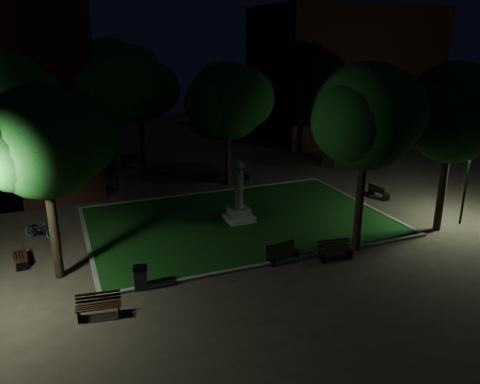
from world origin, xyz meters
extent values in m
plane|color=#47362B|center=(0.00, 0.00, 0.00)|extent=(80.00, 80.00, 0.00)
cube|color=#153F12|center=(0.00, 2.00, 0.04)|extent=(15.00, 10.00, 0.08)
cube|color=slate|center=(0.00, -3.10, 0.06)|extent=(15.40, 0.20, 0.12)
cube|color=slate|center=(0.00, 7.10, 0.06)|extent=(15.40, 0.20, 0.12)
cube|color=slate|center=(-7.60, 2.00, 0.06)|extent=(0.20, 10.00, 0.12)
cube|color=slate|center=(7.60, 2.00, 0.06)|extent=(0.20, 10.00, 0.12)
cube|color=gray|center=(0.00, 2.00, 0.23)|extent=(1.40, 1.40, 0.30)
cube|color=gray|center=(0.00, 2.00, 0.58)|extent=(1.00, 1.00, 0.40)
cylinder|color=gray|center=(0.00, 2.00, 1.78)|extent=(0.44, 0.44, 2.00)
sphere|color=gray|center=(0.00, 2.00, 3.03)|extent=(0.50, 0.50, 0.50)
cube|color=#472315|center=(18.00, 20.00, 6.00)|extent=(16.00, 10.00, 12.00)
cylinder|color=black|center=(-8.91, -0.86, 2.12)|extent=(0.36, 0.36, 4.23)
sphere|color=#164415|center=(-8.91, -0.86, 5.51)|extent=(4.26, 4.26, 4.26)
sphere|color=#164415|center=(-7.85, -0.66, 5.61)|extent=(3.41, 3.41, 3.41)
sphere|color=#164415|center=(-9.76, -1.16, 5.41)|extent=(3.20, 3.20, 3.20)
cylinder|color=black|center=(-5.00, 9.74, 2.64)|extent=(0.36, 0.36, 5.28)
sphere|color=#164415|center=(-5.00, 9.74, 6.76)|extent=(4.93, 4.93, 4.93)
sphere|color=#164415|center=(-3.77, 9.94, 6.86)|extent=(3.95, 3.95, 3.95)
sphere|color=#164415|center=(-5.99, 9.44, 6.66)|extent=(3.70, 3.70, 3.70)
cylinder|color=black|center=(1.80, 8.44, 1.98)|extent=(0.36, 0.36, 3.96)
sphere|color=#164415|center=(1.80, 8.44, 5.42)|extent=(4.88, 4.88, 4.88)
sphere|color=#164415|center=(3.02, 8.64, 5.52)|extent=(3.91, 3.91, 3.91)
sphere|color=#164415|center=(0.83, 8.14, 5.32)|extent=(3.66, 3.66, 3.66)
cylinder|color=black|center=(10.70, 9.54, 1.83)|extent=(0.36, 0.36, 3.65)
sphere|color=#164415|center=(10.70, 9.54, 5.03)|extent=(4.59, 4.59, 4.59)
sphere|color=#164415|center=(11.85, 9.74, 5.13)|extent=(3.67, 3.67, 3.67)
sphere|color=#164415|center=(9.78, 9.24, 4.93)|extent=(3.44, 3.44, 3.44)
cylinder|color=black|center=(8.83, -2.69, 2.22)|extent=(0.36, 0.36, 4.45)
sphere|color=#164415|center=(8.83, -2.69, 5.86)|extent=(4.71, 4.71, 4.71)
sphere|color=#164415|center=(10.00, -2.49, 5.96)|extent=(3.77, 3.77, 3.77)
sphere|color=#164415|center=(7.89, -2.99, 5.76)|extent=(3.53, 3.53, 3.53)
cylinder|color=black|center=(3.67, -3.11, 2.35)|extent=(0.36, 0.36, 4.69)
sphere|color=#164415|center=(3.67, -3.11, 6.04)|extent=(4.50, 4.50, 4.50)
sphere|color=#164415|center=(4.80, -2.91, 6.14)|extent=(3.60, 3.60, 3.60)
sphere|color=#164415|center=(2.77, -3.41, 5.94)|extent=(3.37, 3.37, 3.37)
cylinder|color=black|center=(-10.32, 9.69, 2.34)|extent=(0.36, 0.36, 4.69)
sphere|color=#164415|center=(-10.32, 9.69, 6.35)|extent=(5.54, 5.54, 5.54)
sphere|color=#164415|center=(-8.93, 9.89, 6.45)|extent=(4.43, 4.43, 4.43)
cylinder|color=black|center=(-2.66, 13.85, 2.18)|extent=(0.36, 0.36, 4.37)
sphere|color=#164415|center=(-2.66, 13.85, 5.71)|extent=(4.48, 4.48, 4.48)
sphere|color=#164415|center=(-1.54, 14.05, 5.81)|extent=(3.58, 3.58, 3.58)
sphere|color=#164415|center=(-3.56, 13.55, 5.61)|extent=(3.36, 3.36, 3.36)
cylinder|color=black|center=(10.52, -2.55, 1.96)|extent=(0.12, 0.12, 3.92)
cylinder|color=black|center=(10.52, -2.55, 3.92)|extent=(0.90, 0.08, 0.08)
sphere|color=#D8FFD8|center=(10.07, -2.55, 3.92)|extent=(0.28, 0.28, 0.28)
sphere|color=#D8FFD8|center=(10.97, -2.55, 3.92)|extent=(0.28, 0.28, 0.28)
cylinder|color=black|center=(9.77, 9.88, 2.11)|extent=(0.12, 0.12, 4.23)
cylinder|color=black|center=(9.77, 9.88, 4.23)|extent=(0.90, 0.08, 0.08)
sphere|color=#D8FFD8|center=(9.32, 9.88, 4.23)|extent=(0.28, 0.28, 0.28)
sphere|color=#D8FFD8|center=(10.22, 9.88, 4.23)|extent=(0.28, 0.28, 0.28)
cube|color=black|center=(-0.61, -3.10, 0.20)|extent=(0.12, 0.50, 0.40)
cube|color=black|center=(0.65, -2.93, 0.20)|extent=(0.12, 0.50, 0.40)
cube|color=black|center=(0.05, -3.22, 0.41)|extent=(1.46, 0.27, 0.04)
cube|color=black|center=(0.03, -3.09, 0.41)|extent=(1.46, 0.27, 0.04)
cube|color=black|center=(0.01, -2.96, 0.41)|extent=(1.46, 0.27, 0.04)
cube|color=black|center=(0.00, -2.84, 0.41)|extent=(1.46, 0.27, 0.04)
cube|color=black|center=(-0.01, -2.78, 0.50)|extent=(1.45, 0.24, 0.09)
cube|color=black|center=(-0.01, -2.78, 0.63)|extent=(1.45, 0.24, 0.09)
cube|color=black|center=(-0.01, -2.78, 0.76)|extent=(1.45, 0.24, 0.09)
cube|color=black|center=(1.57, -3.59, 0.21)|extent=(0.11, 0.53, 0.42)
cube|color=black|center=(2.89, -3.73, 0.21)|extent=(0.11, 0.53, 0.42)
cube|color=black|center=(2.21, -3.87, 0.43)|extent=(1.52, 0.25, 0.04)
cube|color=black|center=(2.23, -3.73, 0.43)|extent=(1.52, 0.25, 0.04)
cube|color=black|center=(2.24, -3.60, 0.43)|extent=(1.52, 0.25, 0.04)
cube|color=black|center=(2.25, -3.47, 0.43)|extent=(1.52, 0.25, 0.04)
cube|color=black|center=(2.26, -3.41, 0.52)|extent=(1.52, 0.22, 0.09)
cube|color=black|center=(2.26, -3.41, 0.66)|extent=(1.52, 0.22, 0.09)
cube|color=black|center=(2.26, -3.41, 0.79)|extent=(1.52, 0.22, 0.09)
cube|color=black|center=(-8.41, -4.33, 0.21)|extent=(0.12, 0.52, 0.41)
cube|color=black|center=(-7.10, -4.50, 0.21)|extent=(0.12, 0.52, 0.41)
cube|color=black|center=(-7.78, -4.62, 0.42)|extent=(1.51, 0.28, 0.04)
cube|color=black|center=(-7.77, -4.49, 0.42)|extent=(1.51, 0.28, 0.04)
cube|color=black|center=(-7.75, -4.36, 0.42)|extent=(1.51, 0.28, 0.04)
cube|color=black|center=(-7.73, -4.23, 0.42)|extent=(1.51, 0.28, 0.04)
cube|color=black|center=(-7.73, -4.17, 0.52)|extent=(1.50, 0.25, 0.09)
cube|color=black|center=(-7.73, -4.17, 0.65)|extent=(1.50, 0.25, 0.09)
cube|color=black|center=(-7.73, -4.17, 0.78)|extent=(1.50, 0.25, 0.09)
cube|color=black|center=(-10.49, 1.48, 0.19)|extent=(0.48, 0.11, 0.38)
cube|color=black|center=(-10.33, 0.28, 0.19)|extent=(0.48, 0.11, 0.38)
cube|color=black|center=(-10.60, 0.85, 0.39)|extent=(0.26, 1.38, 0.03)
cube|color=black|center=(-10.48, 0.87, 0.39)|extent=(0.26, 1.38, 0.03)
cube|color=black|center=(-10.36, 0.89, 0.39)|extent=(0.26, 1.38, 0.03)
cube|color=black|center=(-10.24, 0.90, 0.39)|extent=(0.26, 1.38, 0.03)
cube|color=black|center=(-10.19, 0.91, 0.47)|extent=(0.23, 1.38, 0.08)
cube|color=black|center=(-10.19, 0.91, 0.60)|extent=(0.23, 1.38, 0.08)
cube|color=black|center=(-10.19, 0.91, 0.72)|extent=(0.23, 1.38, 0.08)
cube|color=black|center=(9.29, 1.81, 0.20)|extent=(0.50, 0.09, 0.40)
cube|color=black|center=(9.20, 3.07, 0.20)|extent=(0.50, 0.09, 0.40)
cube|color=black|center=(9.44, 2.45, 0.41)|extent=(0.18, 1.44, 0.04)
cube|color=black|center=(9.32, 2.44, 0.41)|extent=(0.18, 1.44, 0.04)
cube|color=black|center=(9.19, 2.43, 0.41)|extent=(0.18, 1.44, 0.04)
cube|color=black|center=(9.06, 2.42, 0.41)|extent=(0.18, 1.44, 0.04)
cube|color=black|center=(9.01, 2.42, 0.50)|extent=(0.15, 1.44, 0.09)
cube|color=black|center=(9.01, 2.42, 0.62)|extent=(0.15, 1.44, 0.09)
cube|color=black|center=(9.01, 2.42, 0.75)|extent=(0.15, 1.44, 0.09)
cube|color=black|center=(3.43, 9.03, 0.21)|extent=(0.10, 0.54, 0.43)
cube|color=black|center=(2.07, 8.93, 0.21)|extent=(0.10, 0.54, 0.43)
cube|color=black|center=(2.73, 9.19, 0.44)|extent=(1.56, 0.20, 0.04)
cube|color=black|center=(2.74, 9.06, 0.44)|extent=(1.56, 0.20, 0.04)
cube|color=black|center=(2.75, 8.92, 0.44)|extent=(1.56, 0.20, 0.04)
cube|color=black|center=(2.76, 8.78, 0.44)|extent=(1.56, 0.20, 0.04)
cube|color=black|center=(2.77, 8.72, 0.54)|extent=(1.56, 0.17, 0.09)
cube|color=black|center=(2.77, 8.72, 0.67)|extent=(1.56, 0.17, 0.09)
cube|color=black|center=(2.77, 8.72, 0.81)|extent=(1.56, 0.17, 0.09)
cube|color=black|center=(-6.06, -3.03, 0.43)|extent=(0.55, 0.55, 0.85)
cube|color=black|center=(-6.06, -3.03, 0.88)|extent=(0.62, 0.62, 0.06)
imported|color=black|center=(-9.62, 3.47, 0.48)|extent=(1.80, 1.64, 0.95)
camera|label=1|loc=(-8.50, -19.16, 9.08)|focal=35.00mm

